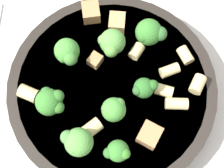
% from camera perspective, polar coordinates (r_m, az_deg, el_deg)
% --- Properties ---
extents(ground_plane, '(2.00, 2.00, 0.00)m').
position_cam_1_polar(ground_plane, '(0.54, 0.00, -1.84)').
color(ground_plane, beige).
extents(pasta_bowl, '(0.28, 0.28, 0.04)m').
position_cam_1_polar(pasta_bowl, '(0.51, 0.00, -1.03)').
color(pasta_bowl, '#28231E').
rests_on(pasta_bowl, ground_plane).
extents(broccoli_floret_0, '(0.03, 0.03, 0.04)m').
position_cam_1_polar(broccoli_floret_0, '(0.46, 0.26, -3.88)').
color(broccoli_floret_0, '#84AD60').
rests_on(broccoli_floret_0, pasta_bowl).
extents(broccoli_floret_1, '(0.03, 0.03, 0.04)m').
position_cam_1_polar(broccoli_floret_1, '(0.45, 0.88, -10.23)').
color(broccoli_floret_1, '#84AD60').
rests_on(broccoli_floret_1, pasta_bowl).
extents(broccoli_floret_2, '(0.04, 0.04, 0.04)m').
position_cam_1_polar(broccoli_floret_2, '(0.45, -5.18, -8.74)').
color(broccoli_floret_2, '#9EC175').
rests_on(broccoli_floret_2, pasta_bowl).
extents(broccoli_floret_3, '(0.04, 0.04, 0.04)m').
position_cam_1_polar(broccoli_floret_3, '(0.47, -9.43, -2.64)').
color(broccoli_floret_3, '#9EC175').
rests_on(broccoli_floret_3, pasta_bowl).
extents(broccoli_floret_4, '(0.03, 0.03, 0.03)m').
position_cam_1_polar(broccoli_floret_4, '(0.48, 4.94, -0.61)').
color(broccoli_floret_4, '#9EC175').
rests_on(broccoli_floret_4, pasta_bowl).
extents(broccoli_floret_5, '(0.04, 0.04, 0.04)m').
position_cam_1_polar(broccoli_floret_5, '(0.50, -0.04, 6.30)').
color(broccoli_floret_5, '#93B766').
rests_on(broccoli_floret_5, pasta_bowl).
extents(broccoli_floret_6, '(0.04, 0.04, 0.04)m').
position_cam_1_polar(broccoli_floret_6, '(0.51, 5.77, 7.79)').
color(broccoli_floret_6, '#9EC175').
rests_on(broccoli_floret_6, pasta_bowl).
extents(broccoli_floret_7, '(0.03, 0.04, 0.04)m').
position_cam_1_polar(broccoli_floret_7, '(0.49, -6.84, 4.81)').
color(broccoli_floret_7, '#84AD60').
rests_on(broccoli_floret_7, pasta_bowl).
extents(rigatoni_0, '(0.03, 0.02, 0.02)m').
position_cam_1_polar(rigatoni_0, '(0.50, 12.93, -0.05)').
color(rigatoni_0, '#E0C67F').
rests_on(rigatoni_0, pasta_bowl).
extents(rigatoni_1, '(0.03, 0.03, 0.02)m').
position_cam_1_polar(rigatoni_1, '(0.50, -12.61, -1.40)').
color(rigatoni_1, '#E0C67F').
rests_on(rigatoni_1, pasta_bowl).
extents(rigatoni_2, '(0.03, 0.03, 0.02)m').
position_cam_1_polar(rigatoni_2, '(0.49, 9.81, -2.97)').
color(rigatoni_2, '#E0C67F').
rests_on(rigatoni_2, pasta_bowl).
extents(rigatoni_3, '(0.02, 0.02, 0.02)m').
position_cam_1_polar(rigatoni_3, '(0.51, 3.76, 4.99)').
color(rigatoni_3, '#E0C67F').
rests_on(rigatoni_3, pasta_bowl).
extents(rigatoni_4, '(0.02, 0.03, 0.02)m').
position_cam_1_polar(rigatoni_4, '(0.49, 7.93, -0.98)').
color(rigatoni_4, '#E0C67F').
rests_on(rigatoni_4, pasta_bowl).
extents(rigatoni_5, '(0.03, 0.02, 0.01)m').
position_cam_1_polar(rigatoni_5, '(0.51, 8.76, 2.06)').
color(rigatoni_5, '#E0C67F').
rests_on(rigatoni_5, pasta_bowl).
extents(rigatoni_6, '(0.03, 0.02, 0.02)m').
position_cam_1_polar(rigatoni_6, '(0.47, -3.09, -6.76)').
color(rigatoni_6, '#E0C67F').
rests_on(rigatoni_6, pasta_bowl).
extents(rigatoni_7, '(0.02, 0.03, 0.02)m').
position_cam_1_polar(rigatoni_7, '(0.52, 11.11, 4.34)').
color(rigatoni_7, '#E0C67F').
rests_on(rigatoni_7, pasta_bowl).
extents(chicken_chunk_0, '(0.03, 0.03, 0.02)m').
position_cam_1_polar(chicken_chunk_0, '(0.47, 5.74, -7.76)').
color(chicken_chunk_0, '#A87A4C').
rests_on(chicken_chunk_0, pasta_bowl).
extents(chicken_chunk_1, '(0.02, 0.02, 0.01)m').
position_cam_1_polar(chicken_chunk_1, '(0.51, -2.59, 3.64)').
color(chicken_chunk_1, '#A87A4C').
rests_on(chicken_chunk_1, pasta_bowl).
extents(chicken_chunk_2, '(0.04, 0.04, 0.02)m').
position_cam_1_polar(chicken_chunk_2, '(0.54, -3.23, 10.88)').
color(chicken_chunk_2, '#A87A4C').
rests_on(chicken_chunk_2, pasta_bowl).
extents(chicken_chunk_3, '(0.03, 0.03, 0.02)m').
position_cam_1_polar(chicken_chunk_3, '(0.53, 0.76, 9.29)').
color(chicken_chunk_3, tan).
rests_on(chicken_chunk_3, pasta_bowl).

